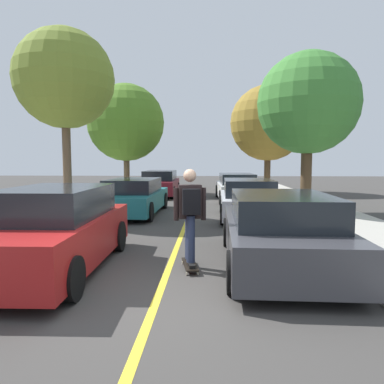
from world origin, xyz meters
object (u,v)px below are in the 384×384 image
street_tree_right_nearest (308,104)px  skateboard (190,264)px  parked_car_right_near (248,200)px  fire_hydrant (320,219)px  street_tree_right_near (268,123)px  parked_car_left_far (160,183)px  parked_car_right_nearest (279,231)px  parked_car_left_nearest (55,230)px  street_tree_left_nearest (65,79)px  street_tree_left_near (126,123)px  parked_car_left_near (134,197)px  parked_car_right_far (236,187)px  skateboarder (190,211)px

street_tree_right_nearest → skateboard: street_tree_right_nearest is taller
street_tree_right_nearest → parked_car_right_near: bearing=-153.9°
skateboard → fire_hydrant: bearing=41.9°
fire_hydrant → street_tree_right_near: bearing=87.0°
parked_car_right_near → fire_hydrant: parked_car_right_near is taller
parked_car_left_far → parked_car_right_nearest: 13.79m
parked_car_left_far → parked_car_right_near: 8.66m
parked_car_left_nearest → fire_hydrant: parked_car_left_nearest is taller
fire_hydrant → street_tree_left_nearest: bearing=157.9°
street_tree_right_nearest → fire_hydrant: 5.34m
street_tree_left_nearest → street_tree_right_near: street_tree_right_near is taller
parked_car_right_near → fire_hydrant: bearing=-63.1°
parked_car_right_near → street_tree_right_near: (2.17, 9.97, 3.51)m
street_tree_left_near → street_tree_right_nearest: street_tree_left_near is taller
street_tree_right_near → skateboard: street_tree_right_near is taller
parked_car_left_near → parked_car_right_near: (4.03, -0.81, 0.01)m
street_tree_right_near → street_tree_left_nearest: bearing=-130.4°
parked_car_left_nearest → parked_car_left_far: bearing=90.0°
street_tree_left_nearest → fire_hydrant: street_tree_left_nearest is taller
street_tree_right_near → fire_hydrant: 13.46m
parked_car_left_nearest → parked_car_right_nearest: 4.05m
parked_car_left_nearest → street_tree_right_nearest: (6.20, 6.98, 3.22)m
street_tree_left_near → street_tree_right_near: 8.41m
parked_car_right_near → parked_car_right_far: (0.00, 5.44, -0.00)m
parked_car_left_far → skateboarder: skateboarder is taller
parked_car_right_nearest → skateboard: (-1.63, -0.26, -0.57)m
street_tree_left_nearest → street_tree_right_near: (8.37, 9.82, -0.52)m
parked_car_right_nearest → fire_hydrant: parked_car_right_nearest is taller
skateboarder → parked_car_right_near: bearing=74.4°
street_tree_left_nearest → fire_hydrant: 9.31m
parked_car_left_near → street_tree_left_nearest: size_ratio=0.75×
street_tree_right_nearest → street_tree_right_near: bearing=90.0°
parked_car_right_nearest → street_tree_right_near: street_tree_right_near is taller
street_tree_left_nearest → street_tree_right_near: 12.91m
parked_car_left_nearest → parked_car_right_far: (4.03, 11.36, -0.07)m
parked_car_left_far → street_tree_left_nearest: street_tree_left_nearest is taller
street_tree_left_nearest → street_tree_right_nearest: size_ratio=1.11×
fire_hydrant → parked_car_right_nearest: bearing=-120.4°
parked_car_right_near → street_tree_right_near: size_ratio=0.65×
parked_car_left_nearest → street_tree_right_near: 17.40m
parked_car_left_nearest → skateboarder: 2.44m
parked_car_left_nearest → street_tree_right_near: (6.20, 15.89, 3.44)m
parked_car_left_far → street_tree_right_near: size_ratio=0.74×
parked_car_left_nearest → parked_car_left_near: 6.73m
street_tree_right_near → skateboarder: size_ratio=3.70×
parked_car_left_far → street_tree_right_nearest: size_ratio=0.83×
street_tree_left_nearest → parked_car_right_far: bearing=40.4°
skateboarder → parked_car_right_far: bearing=81.8°
parked_car_right_near → street_tree_left_near: street_tree_left_near is taller
street_tree_left_near → skateboarder: bearing=-72.9°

